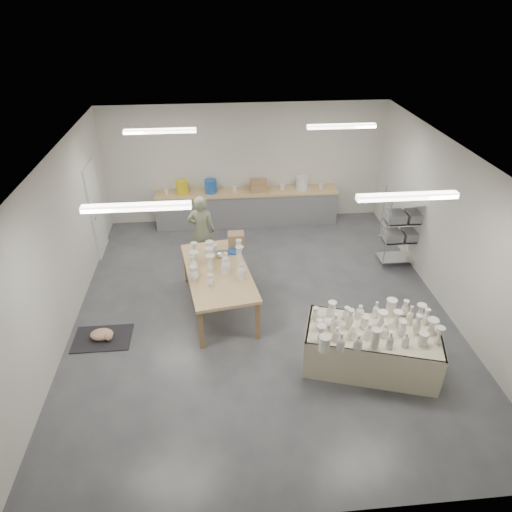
{
  "coord_description": "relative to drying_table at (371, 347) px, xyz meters",
  "views": [
    {
      "loc": [
        -0.77,
        -6.97,
        5.42
      ],
      "look_at": [
        -0.09,
        0.26,
        1.05
      ],
      "focal_mm": 32.0,
      "sensor_mm": 36.0,
      "label": 1
    }
  ],
  "objects": [
    {
      "name": "wire_shelf",
      "position": [
        1.62,
        3.07,
        0.5
      ],
      "size": [
        0.88,
        0.48,
        1.8
      ],
      "color": "silver",
      "rests_on": "ground"
    },
    {
      "name": "rug",
      "position": [
        -4.48,
        1.08,
        -0.41
      ],
      "size": [
        1.0,
        0.7,
        0.02
      ],
      "primitive_type": "cube",
      "color": "black",
      "rests_on": "ground"
    },
    {
      "name": "drying_table",
      "position": [
        0.0,
        0.0,
        0.0
      ],
      "size": [
        2.28,
        1.59,
        1.1
      ],
      "rotation": [
        0.0,
        0.0,
        -0.3
      ],
      "color": "olive",
      "rests_on": "ground"
    },
    {
      "name": "red_stool",
      "position": [
        -2.7,
        3.74,
        -0.14
      ],
      "size": [
        0.43,
        0.43,
        0.31
      ],
      "rotation": [
        0.0,
        0.0,
        0.4
      ],
      "color": "#AA2118",
      "rests_on": "ground"
    },
    {
      "name": "potter",
      "position": [
        -2.7,
        3.47,
        0.4
      ],
      "size": [
        0.64,
        0.46,
        1.63
      ],
      "primitive_type": "imported",
      "rotation": [
        0.0,
        0.0,
        3.02
      ],
      "color": "gray",
      "rests_on": "ground"
    },
    {
      "name": "cat",
      "position": [
        -4.46,
        1.07,
        -0.31
      ],
      "size": [
        0.46,
        0.38,
        0.17
      ],
      "rotation": [
        0.0,
        0.0,
        -0.29
      ],
      "color": "white",
      "rests_on": "rug"
    },
    {
      "name": "back_counter",
      "position": [
        -1.59,
        5.35,
        0.07
      ],
      "size": [
        4.6,
        0.6,
        1.24
      ],
      "color": "tan",
      "rests_on": "ground"
    },
    {
      "name": "work_table",
      "position": [
        -2.38,
        1.93,
        0.45
      ],
      "size": [
        1.46,
        2.39,
        1.22
      ],
      "rotation": [
        0.0,
        0.0,
        0.16
      ],
      "color": "tan",
      "rests_on": "ground"
    },
    {
      "name": "room",
      "position": [
        -1.69,
        1.75,
        1.64
      ],
      "size": [
        8.0,
        8.02,
        3.0
      ],
      "color": "#424449",
      "rests_on": "ground"
    }
  ]
}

